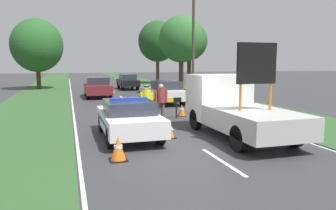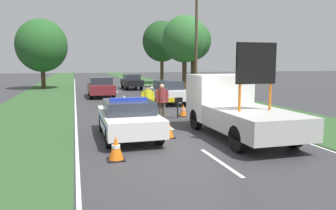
{
  "view_description": "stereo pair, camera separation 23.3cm",
  "coord_description": "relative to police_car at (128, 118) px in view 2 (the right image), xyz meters",
  "views": [
    {
      "loc": [
        -4.06,
        -10.55,
        2.76
      ],
      "look_at": [
        -0.33,
        1.64,
        1.1
      ],
      "focal_mm": 35.0,
      "sensor_mm": 36.0,
      "label": 1
    },
    {
      "loc": [
        -3.84,
        -10.61,
        2.76
      ],
      "look_at": [
        -0.33,
        1.64,
        1.1
      ],
      "focal_mm": 35.0,
      "sensor_mm": 36.0,
      "label": 2
    }
  ],
  "objects": [
    {
      "name": "roadside_tree_mid_right",
      "position": [
        9.21,
        29.76,
        4.73
      ],
      "size": [
        5.01,
        5.01,
        8.11
      ],
      "color": "#42301E",
      "rests_on": "ground"
    },
    {
      "name": "utility_pole",
      "position": [
        6.93,
        11.25,
        3.59
      ],
      "size": [
        1.2,
        0.2,
        8.41
      ],
      "color": "#473828",
      "rests_on": "ground"
    },
    {
      "name": "work_truck",
      "position": [
        3.94,
        -0.71,
        0.36
      ],
      "size": [
        2.28,
        5.68,
        3.41
      ],
      "rotation": [
        0.0,
        0.0,
        3.11
      ],
      "color": "white",
      "rests_on": "ground"
    },
    {
      "name": "police_car",
      "position": [
        0.0,
        0.0,
        0.0
      ],
      "size": [
        1.93,
        4.49,
        1.49
      ],
      "rotation": [
        0.0,
        0.0,
        0.0
      ],
      "color": "white",
      "rests_on": "ground"
    },
    {
      "name": "queued_car_wagon_maroon",
      "position": [
        0.15,
        14.79,
        0.09
      ],
      "size": [
        1.92,
        4.57,
        1.61
      ],
      "rotation": [
        0.0,
        0.0,
        3.14
      ],
      "color": "maroon",
      "rests_on": "ground"
    },
    {
      "name": "road_barrier",
      "position": [
        2.0,
        3.4,
        0.12
      ],
      "size": [
        2.51,
        0.08,
        1.04
      ],
      "rotation": [
        0.0,
        0.0,
        -0.08
      ],
      "color": "black",
      "rests_on": "ground"
    },
    {
      "name": "traffic_cone_centre_front",
      "position": [
        1.77,
        3.47,
        -0.48
      ],
      "size": [
        0.36,
        0.36,
        0.5
      ],
      "color": "black",
      "rests_on": "ground"
    },
    {
      "name": "traffic_cone_behind_barrier",
      "position": [
        1.4,
        -0.55,
        -0.41
      ],
      "size": [
        0.46,
        0.46,
        0.63
      ],
      "color": "black",
      "rests_on": "ground"
    },
    {
      "name": "queued_car_sedan_black",
      "position": [
        3.84,
        21.89,
        0.09
      ],
      "size": [
        1.73,
        4.46,
        1.56
      ],
      "rotation": [
        0.0,
        0.0,
        3.14
      ],
      "color": "black",
      "rests_on": "ground"
    },
    {
      "name": "grass_verge_left",
      "position": [
        -4.26,
        18.71,
        -0.71
      ],
      "size": [
        4.59,
        120.0,
        0.03
      ],
      "color": "#2D5128",
      "rests_on": "ground"
    },
    {
      "name": "roadside_tree_near_left",
      "position": [
        7.35,
        15.15,
        4.01
      ],
      "size": [
        3.82,
        3.82,
        6.77
      ],
      "color": "#42301E",
      "rests_on": "ground"
    },
    {
      "name": "queued_car_van_white",
      "position": [
        4.15,
        9.2,
        0.06
      ],
      "size": [
        1.83,
        4.11,
        1.55
      ],
      "rotation": [
        0.0,
        0.0,
        3.14
      ],
      "color": "silver",
      "rests_on": "ground"
    },
    {
      "name": "traffic_cone_near_police",
      "position": [
        -0.8,
        -2.81,
        -0.38
      ],
      "size": [
        0.51,
        0.51,
        0.7
      ],
      "color": "black",
      "rests_on": "ground"
    },
    {
      "name": "police_officer",
      "position": [
        1.34,
        2.74,
        0.3
      ],
      "size": [
        0.62,
        0.39,
        1.72
      ],
      "rotation": [
        0.0,
        0.0,
        3.55
      ],
      "color": "#191E38",
      "rests_on": "ground"
    },
    {
      "name": "grass_verge_right",
      "position": [
        8.2,
        18.71,
        -0.71
      ],
      "size": [
        4.59,
        120.0,
        0.03
      ],
      "color": "#2D5128",
      "rests_on": "ground"
    },
    {
      "name": "traffic_cone_near_truck",
      "position": [
        3.48,
        3.95,
        -0.42
      ],
      "size": [
        0.45,
        0.45,
        0.62
      ],
      "color": "black",
      "rests_on": "ground"
    },
    {
      "name": "roadside_tree_mid_left",
      "position": [
        9.13,
        17.92,
        4.04
      ],
      "size": [
        3.47,
        3.47,
        6.63
      ],
      "color": "#42301E",
      "rests_on": "ground"
    },
    {
      "name": "roadside_tree_near_right",
      "position": [
        -4.99,
        24.55,
        3.76
      ],
      "size": [
        5.18,
        5.18,
        7.22
      ],
      "color": "#42301E",
      "rests_on": "ground"
    },
    {
      "name": "lane_markings",
      "position": [
        1.97,
        14.53,
        -0.72
      ],
      "size": [
        7.78,
        63.18,
        0.01
      ],
      "color": "silver",
      "rests_on": "ground"
    },
    {
      "name": "ground_plane",
      "position": [
        1.97,
        -1.29,
        -0.73
      ],
      "size": [
        160.0,
        160.0,
        0.0
      ],
      "primitive_type": "plane",
      "color": "#333335"
    },
    {
      "name": "pedestrian_civilian",
      "position": [
        2.09,
        2.97,
        0.3
      ],
      "size": [
        0.63,
        0.4,
        1.76
      ],
      "rotation": [
        0.0,
        0.0,
        0.1
      ],
      "color": "brown",
      "rests_on": "ground"
    }
  ]
}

